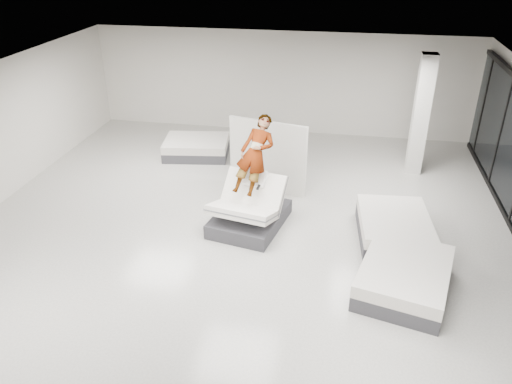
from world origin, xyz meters
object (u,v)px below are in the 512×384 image
at_px(flat_bed_left_far, 197,147).
at_px(column, 421,116).
at_px(hero_bed, 249,211).
at_px(flat_bed_right_near, 404,277).
at_px(person, 255,169).
at_px(divider_panel, 267,157).
at_px(flat_bed_right_far, 394,227).
at_px(remote, 258,187).

distance_m(flat_bed_left_far, column, 6.28).
distance_m(hero_bed, flat_bed_right_near, 3.63).
relative_size(person, flat_bed_right_near, 0.79).
bearing_deg(column, divider_panel, -154.32).
xyz_separation_m(hero_bed, person, (0.07, 0.32, 0.87)).
bearing_deg(flat_bed_right_far, flat_bed_right_near, -87.51).
bearing_deg(flat_bed_left_far, person, -54.52).
distance_m(person, column, 5.02).
distance_m(remote, divider_panel, 1.87).
bearing_deg(flat_bed_right_near, flat_bed_left_far, 135.84).
height_order(remote, column, column).
xyz_separation_m(person, divider_panel, (0.04, 1.48, -0.33)).
height_order(divider_panel, column, column).
relative_size(person, remote, 12.92).
bearing_deg(hero_bed, flat_bed_right_near, -28.06).
bearing_deg(divider_panel, person, -77.95).
xyz_separation_m(person, flat_bed_right_near, (3.14, -2.03, -0.97)).
bearing_deg(divider_panel, column, 39.33).
distance_m(hero_bed, flat_bed_right_far, 3.13).
relative_size(flat_bed_right_near, column, 0.72).
height_order(hero_bed, divider_panel, divider_panel).
height_order(divider_panel, flat_bed_right_far, divider_panel).
distance_m(remote, flat_bed_right_far, 3.01).
height_order(divider_panel, flat_bed_right_near, divider_panel).
bearing_deg(flat_bed_left_far, flat_bed_right_far, -33.38).
distance_m(remote, flat_bed_left_far, 4.52).
height_order(flat_bed_left_far, column, column).
distance_m(divider_panel, flat_bed_right_far, 3.55).
bearing_deg(person, flat_bed_right_near, -21.39).
height_order(flat_bed_right_near, column, column).
distance_m(person, divider_panel, 1.52).
bearing_deg(column, flat_bed_right_far, -101.55).
height_order(person, column, column).
distance_m(hero_bed, person, 0.93).
bearing_deg(flat_bed_left_far, column, -0.14).
bearing_deg(divider_panel, flat_bed_left_far, 156.45).
height_order(hero_bed, person, person).
height_order(remote, flat_bed_right_far, remote).
bearing_deg(divider_panel, hero_bed, -79.75).
xyz_separation_m(person, flat_bed_left_far, (-2.35, 3.30, -1.00)).
bearing_deg(hero_bed, remote, -16.73).
xyz_separation_m(flat_bed_right_far, flat_bed_left_far, (-5.41, 3.56, -0.01)).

